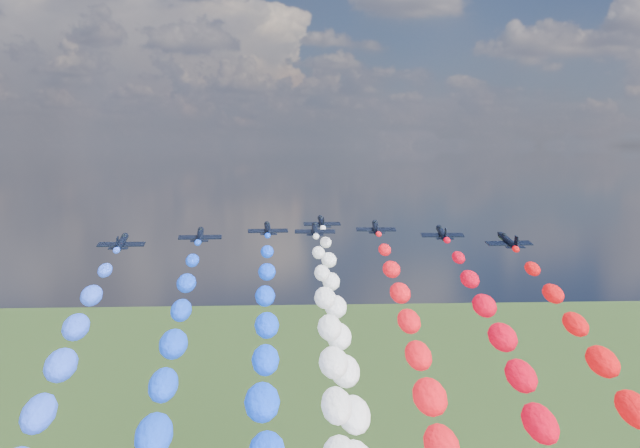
{
  "coord_description": "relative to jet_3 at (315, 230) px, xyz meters",
  "views": [
    {
      "loc": [
        -8.24,
        -142.38,
        112.15
      ],
      "look_at": [
        0.0,
        4.0,
        97.44
      ],
      "focal_mm": 43.67,
      "sensor_mm": 36.0,
      "label": 1
    }
  ],
  "objects": [
    {
      "name": "jet_5",
      "position": [
        12.73,
        3.22,
        0.0
      ],
      "size": [
        8.82,
        11.61,
        4.29
      ],
      "primitive_type": null,
      "rotation": [
        0.18,
        0.0,
        -0.07
      ],
      "color": "black"
    },
    {
      "name": "trail_5",
      "position": [
        12.73,
        -59.92,
        -21.44
      ],
      "size": [
        5.98,
        123.24,
        47.22
      ],
      "primitive_type": null,
      "color": "red"
    },
    {
      "name": "jet_0",
      "position": [
        -34.76,
        -18.47,
        0.0
      ],
      "size": [
        8.25,
        11.2,
        4.29
      ],
      "primitive_type": null,
      "rotation": [
        0.18,
        0.0,
        0.02
      ],
      "color": "black"
    },
    {
      "name": "jet_2",
      "position": [
        -9.47,
        1.84,
        0.0
      ],
      "size": [
        8.67,
        11.5,
        4.29
      ],
      "primitive_type": null,
      "rotation": [
        0.18,
        0.0,
        0.06
      ],
      "color": "black"
    },
    {
      "name": "jet_3",
      "position": [
        0.0,
        0.0,
        0.0
      ],
      "size": [
        8.54,
        11.41,
        4.29
      ],
      "primitive_type": null,
      "rotation": [
        0.18,
        0.0,
        -0.04
      ],
      "color": "black"
    },
    {
      "name": "jet_6",
      "position": [
        24.17,
        -7.67,
        0.0
      ],
      "size": [
        8.52,
        11.4,
        4.29
      ],
      "primitive_type": null,
      "rotation": [
        0.18,
        0.0,
        -0.04
      ],
      "color": "black"
    },
    {
      "name": "jet_4",
      "position": [
        2.28,
        15.21,
        0.0
      ],
      "size": [
        8.53,
        11.4,
        4.29
      ],
      "primitive_type": null,
      "rotation": [
        0.18,
        0.0,
        0.04
      ],
      "color": "black"
    },
    {
      "name": "trail_4",
      "position": [
        2.28,
        -47.93,
        -21.44
      ],
      "size": [
        5.98,
        123.24,
        47.22
      ],
      "primitive_type": null,
      "color": "white"
    },
    {
      "name": "jet_7",
      "position": [
        33.19,
        -20.79,
        0.0
      ],
      "size": [
        8.82,
        11.61,
        4.29
      ],
      "primitive_type": null,
      "rotation": [
        0.18,
        0.0,
        0.07
      ],
      "color": "black"
    },
    {
      "name": "jet_1",
      "position": [
        -22.08,
        -8.62,
        0.0
      ],
      "size": [
        8.65,
        11.49,
        4.29
      ],
      "primitive_type": null,
      "rotation": [
        0.18,
        0.0,
        0.05
      ],
      "color": "black"
    }
  ]
}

